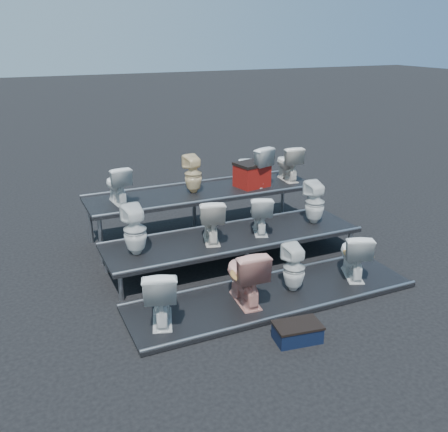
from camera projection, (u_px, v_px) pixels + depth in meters
name	position (u px, v px, depth m)	size (l,w,h in m)	color
ground	(233.00, 262.00, 8.25)	(80.00, 80.00, 0.00)	black
tier_front	(272.00, 296.00, 7.13)	(4.20, 1.20, 0.06)	black
tier_mid	(234.00, 249.00, 8.17)	(4.20, 1.20, 0.46)	black
tier_back	(203.00, 213.00, 9.21)	(4.20, 1.20, 0.86)	black
toilet_0	(160.00, 294.00, 6.35)	(0.43, 0.75, 0.77)	white
toilet_1	(245.00, 274.00, 6.80)	(0.45, 0.80, 0.81)	#DD9486
toilet_2	(294.00, 268.00, 7.13)	(0.31, 0.32, 0.70)	white
toilet_3	(354.00, 254.00, 7.53)	(0.41, 0.71, 0.73)	white
toilet_4	(135.00, 230.00, 7.33)	(0.34, 0.35, 0.76)	white
toilet_5	(211.00, 220.00, 7.81)	(0.40, 0.69, 0.71)	white
toilet_6	(260.00, 213.00, 8.16)	(0.36, 0.64, 0.65)	white
toilet_7	(315.00, 202.00, 8.56)	(0.33, 0.34, 0.74)	white
toilet_8	(117.00, 184.00, 8.35)	(0.36, 0.63, 0.64)	white
toilet_9	(193.00, 174.00, 8.87)	(0.31, 0.31, 0.68)	beige
toilet_10	(253.00, 165.00, 9.32)	(0.42, 0.73, 0.74)	white
toilet_11	(288.00, 163.00, 9.63)	(0.38, 0.67, 0.68)	white
red_crate	(252.00, 176.00, 9.27)	(0.56, 0.45, 0.41)	maroon
step_stool	(297.00, 333.00, 6.12)	(0.56, 0.33, 0.20)	black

